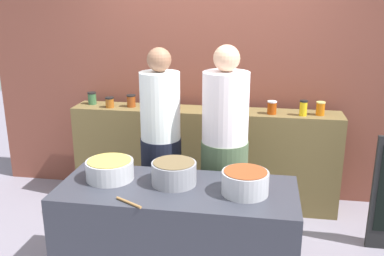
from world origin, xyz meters
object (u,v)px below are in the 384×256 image
at_px(preserve_jar_0, 92,98).
at_px(preserve_jar_8, 320,108).
at_px(cooking_pot_left, 110,170).
at_px(wooden_spoon, 129,202).
at_px(cooking_pot_right, 245,182).
at_px(preserve_jar_4, 173,102).
at_px(preserve_jar_2, 131,101).
at_px(cook_in_cap, 224,159).
at_px(preserve_jar_3, 151,102).
at_px(preserve_jar_7, 303,108).
at_px(preserve_jar_6, 272,108).
at_px(preserve_jar_5, 226,105).
at_px(cook_with_tongs, 161,156).
at_px(cooking_pot_center, 174,173).
at_px(preserve_jar_1, 110,102).

distance_m(preserve_jar_0, preserve_jar_8, 2.32).
bearing_deg(cooking_pot_left, wooden_spoon, -54.99).
distance_m(preserve_jar_0, cooking_pot_right, 2.23).
bearing_deg(preserve_jar_0, preserve_jar_8, -1.51).
bearing_deg(preserve_jar_4, cooking_pot_right, -60.74).
distance_m(preserve_jar_2, cook_in_cap, 1.31).
distance_m(preserve_jar_3, preserve_jar_7, 1.51).
xyz_separation_m(preserve_jar_6, preserve_jar_7, (0.29, -0.01, 0.01)).
height_order(preserve_jar_2, preserve_jar_6, preserve_jar_6).
bearing_deg(preserve_jar_5, preserve_jar_2, 179.64).
height_order(preserve_jar_7, cook_with_tongs, cook_with_tongs).
relative_size(preserve_jar_5, preserve_jar_6, 1.01).
distance_m(preserve_jar_4, cooking_pot_right, 1.67).
bearing_deg(preserve_jar_7, cooking_pot_left, -139.41).
bearing_deg(preserve_jar_2, preserve_jar_6, -2.01).
distance_m(preserve_jar_4, preserve_jar_8, 1.45).
bearing_deg(cook_in_cap, cooking_pot_left, -143.79).
bearing_deg(preserve_jar_8, preserve_jar_2, 179.48).
height_order(preserve_jar_3, preserve_jar_5, preserve_jar_5).
height_order(preserve_jar_4, cooking_pot_left, preserve_jar_4).
bearing_deg(cooking_pot_center, preserve_jar_6, 61.49).
bearing_deg(preserve_jar_0, preserve_jar_2, -5.72).
relative_size(preserve_jar_0, cooking_pot_left, 0.36).
bearing_deg(preserve_jar_8, wooden_spoon, -129.42).
bearing_deg(preserve_jar_1, preserve_jar_3, 11.52).
bearing_deg(wooden_spoon, cook_in_cap, 60.60).
relative_size(preserve_jar_2, preserve_jar_6, 0.98).
relative_size(preserve_jar_7, cook_with_tongs, 0.09).
relative_size(preserve_jar_8, cooking_pot_left, 0.37).
bearing_deg(cook_with_tongs, preserve_jar_3, 110.57).
xyz_separation_m(preserve_jar_2, preserve_jar_6, (1.42, -0.05, 0.00)).
bearing_deg(preserve_jar_0, cook_with_tongs, -39.60).
bearing_deg(preserve_jar_4, cook_with_tongs, -86.02).
height_order(preserve_jar_7, cooking_pot_left, preserve_jar_7).
xyz_separation_m(cooking_pot_left, cooking_pot_center, (0.49, -0.01, 0.01)).
relative_size(preserve_jar_6, cooking_pot_center, 0.39).
relative_size(preserve_jar_4, cooking_pot_center, 0.36).
distance_m(preserve_jar_8, cook_in_cap, 1.15).
xyz_separation_m(preserve_jar_0, preserve_jar_5, (1.41, -0.05, 0.00)).
distance_m(preserve_jar_8, wooden_spoon, 2.19).
relative_size(preserve_jar_3, preserve_jar_5, 0.86).
height_order(preserve_jar_3, cooking_pot_left, preserve_jar_3).
distance_m(preserve_jar_5, cooking_pot_center, 1.36).
bearing_deg(preserve_jar_5, preserve_jar_8, -0.69).
bearing_deg(cook_with_tongs, preserve_jar_8, 26.73).
height_order(preserve_jar_6, preserve_jar_8, preserve_jar_8).
height_order(preserve_jar_1, preserve_jar_8, preserve_jar_8).
bearing_deg(preserve_jar_3, preserve_jar_0, 177.83).
height_order(preserve_jar_2, wooden_spoon, preserve_jar_2).
xyz_separation_m(preserve_jar_5, cooking_pot_left, (-0.73, -1.32, -0.21)).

